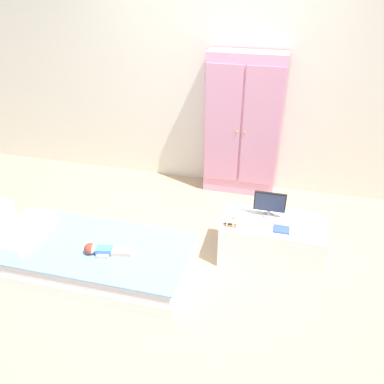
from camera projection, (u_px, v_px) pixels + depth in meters
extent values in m
cube|color=tan|center=(182.00, 262.00, 3.50)|extent=(10.00, 10.00, 0.02)
cube|color=silver|center=(219.00, 69.00, 4.09)|extent=(6.40, 0.05, 2.70)
cube|color=white|center=(94.00, 262.00, 3.39)|extent=(1.70, 0.80, 0.12)
cube|color=silver|center=(92.00, 252.00, 3.32)|extent=(1.66, 0.76, 0.12)
cube|color=#7AA8DB|center=(91.00, 246.00, 3.29)|extent=(1.69, 0.79, 0.02)
cube|color=white|center=(23.00, 231.00, 3.40)|extent=(0.32, 0.57, 0.07)
cube|color=#4C84C6|center=(104.00, 251.00, 3.18)|extent=(0.14, 0.10, 0.06)
cube|color=#DBB293|center=(122.00, 251.00, 3.19)|extent=(0.16, 0.07, 0.04)
cube|color=#DBB293|center=(121.00, 254.00, 3.16)|extent=(0.16, 0.07, 0.04)
cube|color=#DBB293|center=(106.00, 248.00, 3.23)|extent=(0.10, 0.04, 0.03)
cube|color=#DBB293|center=(103.00, 256.00, 3.14)|extent=(0.10, 0.04, 0.03)
sphere|color=#DBB293|center=(91.00, 249.00, 3.18)|extent=(0.09, 0.09, 0.09)
sphere|color=#9E3D2D|center=(90.00, 249.00, 3.17)|extent=(0.10, 0.10, 0.10)
cube|color=#E599BC|center=(243.00, 127.00, 4.18)|extent=(0.81, 0.25, 1.58)
cube|color=#C986A6|center=(222.00, 126.00, 4.09)|extent=(0.38, 0.02, 1.30)
cube|color=#C986A6|center=(261.00, 130.00, 4.00)|extent=(0.38, 0.02, 1.30)
sphere|color=gold|center=(237.00, 132.00, 4.06)|extent=(0.02, 0.02, 0.02)
sphere|color=gold|center=(245.00, 132.00, 4.04)|extent=(0.02, 0.02, 0.02)
cube|color=white|center=(272.00, 241.00, 3.42)|extent=(0.90, 0.46, 0.41)
cylinder|color=#99999E|center=(268.00, 215.00, 3.39)|extent=(0.10, 0.10, 0.01)
cylinder|color=#99999E|center=(268.00, 213.00, 3.37)|extent=(0.02, 0.02, 0.05)
cube|color=black|center=(270.00, 202.00, 3.31)|extent=(0.28, 0.02, 0.18)
cube|color=#28334C|center=(270.00, 203.00, 3.30)|extent=(0.26, 0.01, 0.16)
cube|color=#8E6642|center=(230.00, 224.00, 3.28)|extent=(0.11, 0.01, 0.01)
cube|color=#8E6642|center=(230.00, 226.00, 3.25)|extent=(0.11, 0.01, 0.01)
cube|color=white|center=(230.00, 220.00, 3.24)|extent=(0.07, 0.03, 0.04)
cylinder|color=white|center=(233.00, 223.00, 3.26)|extent=(0.01, 0.01, 0.03)
cylinder|color=white|center=(233.00, 224.00, 3.24)|extent=(0.01, 0.01, 0.03)
cylinder|color=white|center=(227.00, 222.00, 3.27)|extent=(0.01, 0.01, 0.03)
cylinder|color=white|center=(227.00, 224.00, 3.25)|extent=(0.01, 0.01, 0.03)
cylinder|color=white|center=(234.00, 218.00, 3.22)|extent=(0.02, 0.02, 0.02)
sphere|color=white|center=(234.00, 215.00, 3.20)|extent=(0.04, 0.04, 0.04)
cube|color=blue|center=(282.00, 229.00, 3.21)|extent=(0.13, 0.11, 0.02)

